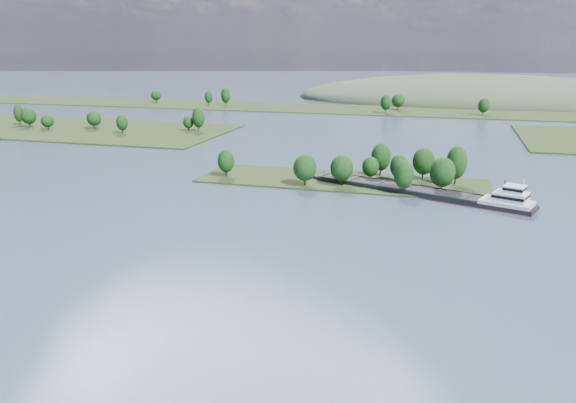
% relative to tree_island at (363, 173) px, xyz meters
% --- Properties ---
extents(ground, '(1800.00, 1800.00, 0.00)m').
position_rel_tree_island_xyz_m(ground, '(-7.66, -59.03, -3.90)').
color(ground, '#334258').
rests_on(ground, ground).
extents(tree_island, '(100.00, 30.76, 14.56)m').
position_rel_tree_island_xyz_m(tree_island, '(0.00, 0.00, 0.00)').
color(tree_island, '#223116').
rests_on(tree_island, ground).
extents(back_shoreline, '(900.00, 60.00, 15.48)m').
position_rel_tree_island_xyz_m(back_shoreline, '(0.29, 220.73, -3.21)').
color(back_shoreline, '#223116').
rests_on(back_shoreline, ground).
extents(hill_west, '(320.00, 160.00, 44.00)m').
position_rel_tree_island_xyz_m(hill_west, '(52.34, 320.97, -3.90)').
color(hill_west, '#394831').
rests_on(hill_west, ground).
extents(cargo_barge, '(71.96, 33.43, 9.94)m').
position_rel_tree_island_xyz_m(cargo_barge, '(22.95, -10.58, -2.65)').
color(cargo_barge, black).
rests_on(cargo_barge, ground).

